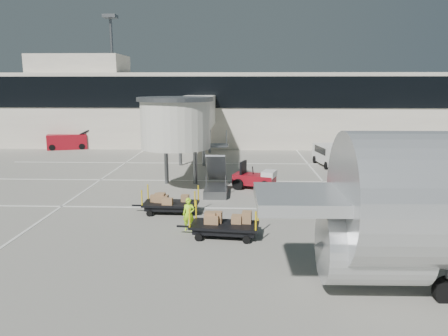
{
  "coord_description": "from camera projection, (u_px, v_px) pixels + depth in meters",
  "views": [
    {
      "loc": [
        0.13,
        -21.5,
        6.82
      ],
      "look_at": [
        -0.83,
        3.51,
        2.0
      ],
      "focal_mm": 35.0,
      "sensor_mm": 36.0,
      "label": 1
    }
  ],
  "objects": [
    {
      "name": "ground_worker",
      "position": [
        189.0,
        214.0,
        20.59
      ],
      "size": [
        0.58,
        0.38,
        1.57
      ],
      "primitive_type": "imported",
      "rotation": [
        0.0,
        0.0,
        0.01
      ],
      "color": "#ADF319",
      "rests_on": "ground"
    },
    {
      "name": "baggage_tug",
      "position": [
        255.0,
        179.0,
        28.87
      ],
      "size": [
        3.01,
        2.45,
        1.79
      ],
      "rotation": [
        0.0,
        0.0,
        -0.33
      ],
      "color": "maroon",
      "rests_on": "ground"
    },
    {
      "name": "box_cart_far",
      "position": [
        171.0,
        203.0,
        23.36
      ],
      "size": [
        3.61,
        1.56,
        1.41
      ],
      "rotation": [
        0.0,
        0.0,
        -0.04
      ],
      "color": "black",
      "rests_on": "ground"
    },
    {
      "name": "box_cart_near",
      "position": [
        225.0,
        226.0,
        19.7
      ],
      "size": [
        3.81,
        1.84,
        1.47
      ],
      "rotation": [
        0.0,
        0.0,
        -0.11
      ],
      "color": "black",
      "rests_on": "ground"
    },
    {
      "name": "minivan",
      "position": [
        330.0,
        154.0,
        36.92
      ],
      "size": [
        2.51,
        4.7,
        1.7
      ],
      "rotation": [
        0.0,
        0.0,
        0.15
      ],
      "color": "silver",
      "rests_on": "ground"
    },
    {
      "name": "terminal",
      "position": [
        237.0,
        108.0,
        51.01
      ],
      "size": [
        64.0,
        12.11,
        15.2
      ],
      "color": "beige",
      "rests_on": "ground"
    },
    {
      "name": "lane_markings",
      "position": [
        229.0,
        180.0,
        31.58
      ],
      "size": [
        40.0,
        30.0,
        0.02
      ],
      "color": "silver",
      "rests_on": "ground"
    },
    {
      "name": "jet_bridge",
      "position": [
        188.0,
        117.0,
        33.77
      ],
      "size": [
        5.7,
        20.4,
        6.03
      ],
      "color": "beige",
      "rests_on": "ground"
    },
    {
      "name": "ground",
      "position": [
        238.0,
        219.0,
        22.4
      ],
      "size": [
        140.0,
        140.0,
        0.0
      ],
      "primitive_type": "plane",
      "color": "#9B978B",
      "rests_on": "ground"
    },
    {
      "name": "belt_loader",
      "position": [
        68.0,
        142.0,
        46.49
      ],
      "size": [
        4.59,
        2.81,
        2.08
      ],
      "rotation": [
        0.0,
        0.0,
        0.3
      ],
      "color": "maroon",
      "rests_on": "ground"
    },
    {
      "name": "suitcase_cart",
      "position": [
        369.0,
        194.0,
        25.48
      ],
      "size": [
        3.76,
        2.5,
        1.46
      ],
      "rotation": [
        0.0,
        0.0,
        -0.37
      ],
      "color": "black",
      "rests_on": "ground"
    }
  ]
}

